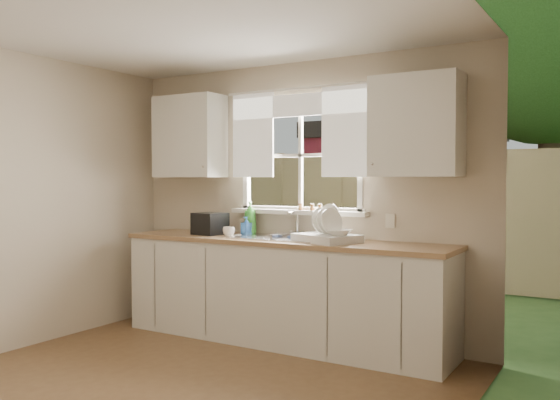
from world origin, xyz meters
The scene contains 20 objects.
room_walls centered at (0.00, -0.07, 1.24)m, with size 3.62×4.02×2.50m.
ceiling centered at (0.00, 0.00, 2.50)m, with size 3.60×4.00×0.02m, color silver.
window centered at (0.00, 2.00, 1.49)m, with size 1.38×0.16×1.06m.
curtains centered at (0.00, 1.95, 1.93)m, with size 1.50×0.03×0.81m.
base_cabinets centered at (0.00, 1.68, 0.43)m, with size 3.00×0.62×0.87m, color silver.
countertop centered at (0.00, 1.68, 0.89)m, with size 3.04×0.65×0.04m, color #94704A.
upper_cabinet_left centered at (-1.15, 1.82, 1.85)m, with size 0.70×0.33×0.80m, color silver.
upper_cabinet_right centered at (1.15, 1.82, 1.85)m, with size 0.70×0.33×0.80m, color silver.
wall_outlet centered at (0.88, 1.99, 1.08)m, with size 0.08×0.01×0.12m, color beige.
sill_jars centered at (0.15, 1.94, 1.18)m, with size 0.24×0.04×0.06m.
backyard centered at (0.58, 8.42, 3.46)m, with size 20.00×10.00×6.13m.
sink centered at (0.00, 1.71, 0.84)m, with size 0.88×0.52×0.40m.
dish_rack centered at (0.46, 1.64, 0.97)m, with size 0.60×0.53×0.31m.
bowl centered at (0.60, 1.59, 1.00)m, with size 0.20×0.20×0.05m, color white.
soap_bottle_a centered at (-0.46, 1.87, 1.07)m, with size 0.12×0.12×0.31m, color green.
soap_bottle_b centered at (-0.46, 1.81, 1.00)m, with size 0.08×0.08×0.17m, color #3775D0.
soap_bottle_c centered at (-0.83, 1.83, 0.99)m, with size 0.13×0.13×0.17m, color beige.
saucer centered at (-0.50, 1.65, 0.92)m, with size 0.16×0.16×0.01m, color white.
cup centered at (-0.54, 1.64, 0.95)m, with size 0.11×0.11×0.09m, color silver.
black_appliance centered at (-0.78, 1.67, 1.01)m, with size 0.28×0.24×0.21m, color black.
Camera 1 is at (2.65, -2.74, 1.43)m, focal length 38.00 mm.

